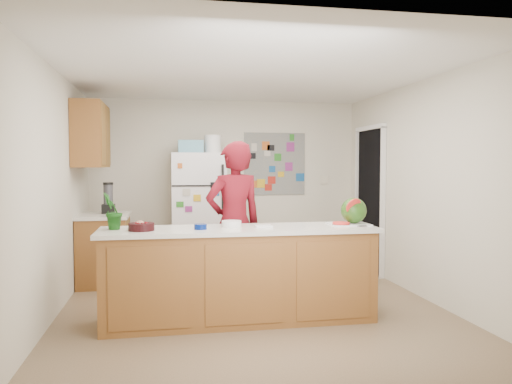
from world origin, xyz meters
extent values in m
cube|color=brown|center=(0.00, 0.00, -0.01)|extent=(4.00, 4.50, 0.02)
cube|color=beige|center=(0.00, 2.26, 1.25)|extent=(4.00, 0.02, 2.50)
cube|color=beige|center=(-2.01, 0.00, 1.25)|extent=(0.02, 4.50, 2.50)
cube|color=beige|center=(2.01, 0.00, 1.25)|extent=(0.02, 4.50, 2.50)
cube|color=white|center=(0.00, 0.00, 2.51)|extent=(4.00, 4.50, 0.02)
cube|color=black|center=(1.99, 1.45, 1.02)|extent=(0.03, 0.85, 2.04)
cube|color=brown|center=(-0.20, -0.50, 0.44)|extent=(2.60, 0.62, 0.88)
cube|color=silver|center=(-0.20, -0.50, 0.90)|extent=(2.68, 0.70, 0.04)
cube|color=brown|center=(-1.69, 1.35, 0.43)|extent=(0.60, 0.80, 0.86)
cube|color=silver|center=(-1.69, 1.35, 0.88)|extent=(0.64, 0.84, 0.04)
cube|color=brown|center=(-1.82, 1.30, 1.90)|extent=(0.35, 1.00, 0.80)
cube|color=silver|center=(-0.45, 1.88, 0.85)|extent=(0.75, 0.70, 1.70)
cube|color=#5999B2|center=(-0.55, 1.88, 1.79)|extent=(0.35, 0.28, 0.18)
cube|color=slate|center=(0.75, 2.24, 1.55)|extent=(0.95, 0.01, 0.95)
imported|color=#5E0C15|center=(-0.18, 0.05, 0.89)|extent=(0.75, 0.60, 1.78)
cylinder|color=black|center=(-1.64, 1.45, 1.09)|extent=(0.12, 0.12, 0.38)
cube|color=silver|center=(0.93, -0.46, 0.93)|extent=(0.41, 0.31, 0.01)
sphere|color=#285015|center=(0.99, -0.44, 1.06)|extent=(0.26, 0.26, 0.26)
cylinder|color=red|center=(0.83, -0.51, 0.94)|extent=(0.17, 0.17, 0.02)
cylinder|color=black|center=(-1.13, -0.56, 0.96)|extent=(0.29, 0.29, 0.07)
cylinder|color=white|center=(-0.27, -0.42, 0.95)|extent=(0.24, 0.24, 0.06)
cylinder|color=#021458|center=(-0.58, -0.56, 0.95)|extent=(0.15, 0.15, 0.05)
cylinder|color=beige|center=(-1.14, -0.51, 0.93)|extent=(0.27, 0.27, 0.02)
cube|color=silver|center=(0.03, -0.52, 0.93)|extent=(0.16, 0.14, 0.02)
cube|color=slate|center=(1.00, -0.64, 0.93)|extent=(0.09, 0.06, 0.01)
imported|color=#12410A|center=(-1.40, -0.45, 1.10)|extent=(0.24, 0.25, 0.35)
camera|label=1|loc=(-0.90, -5.26, 1.52)|focal=35.00mm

